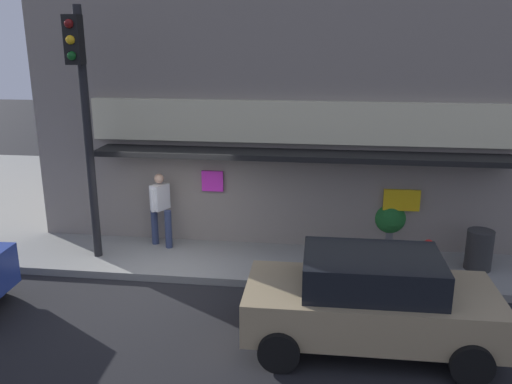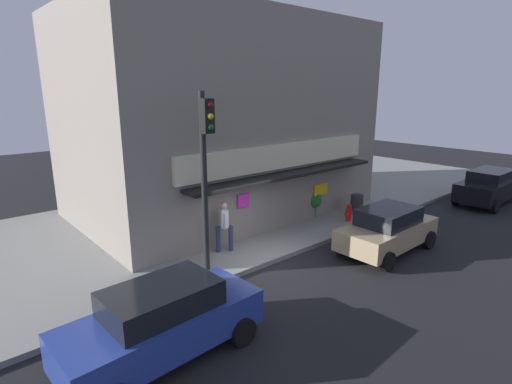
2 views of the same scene
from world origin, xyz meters
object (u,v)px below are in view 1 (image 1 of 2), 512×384
object	(u,v)px
traffic_light	(83,103)
potted_plant_by_doorway	(389,219)
parked_car_tan	(370,300)
fire_hydrant	(427,257)
trash_can	(479,250)
pedestrian	(160,207)
potted_plant_by_window	(249,211)

from	to	relation	value
traffic_light	potted_plant_by_doorway	size ratio (longest dim) A/B	4.74
parked_car_tan	fire_hydrant	bearing A→B (deg)	62.48
trash_can	pedestrian	size ratio (longest dim) A/B	0.49
traffic_light	fire_hydrant	size ratio (longest dim) A/B	7.11
fire_hydrant	potted_plant_by_window	bearing A→B (deg)	153.91
potted_plant_by_doorway	parked_car_tan	distance (m)	4.12
fire_hydrant	potted_plant_by_window	distance (m)	4.44
potted_plant_by_window	trash_can	bearing A→B (deg)	-17.00
potted_plant_by_window	parked_car_tan	distance (m)	5.27
potted_plant_by_window	parked_car_tan	xyz separation A→B (m)	(2.62, -4.57, 0.09)
fire_hydrant	trash_can	xyz separation A→B (m)	(1.12, 0.39, 0.07)
fire_hydrant	potted_plant_by_doorway	distance (m)	1.60
potted_plant_by_doorway	parked_car_tan	world-z (taller)	parked_car_tan
parked_car_tan	pedestrian	bearing A→B (deg)	142.87
trash_can	pedestrian	xyz separation A→B (m)	(-7.00, 0.41, 0.53)
pedestrian	parked_car_tan	bearing A→B (deg)	-37.13
traffic_light	parked_car_tan	size ratio (longest dim) A/B	1.33
trash_can	parked_car_tan	xyz separation A→B (m)	(-2.48, -3.01, 0.23)
potted_plant_by_window	pedestrian	bearing A→B (deg)	-148.98
parked_car_tan	traffic_light	bearing A→B (deg)	156.15
potted_plant_by_window	potted_plant_by_doorway	bearing A→B (deg)	-8.67
traffic_light	fire_hydrant	world-z (taller)	traffic_light
fire_hydrant	pedestrian	xyz separation A→B (m)	(-5.89, 0.81, 0.60)
potted_plant_by_window	parked_car_tan	size ratio (longest dim) A/B	0.24
traffic_light	fire_hydrant	distance (m)	7.76
fire_hydrant	potted_plant_by_window	xyz separation A→B (m)	(-3.98, 1.95, 0.20)
fire_hydrant	parked_car_tan	bearing A→B (deg)	-117.52
pedestrian	potted_plant_by_window	bearing A→B (deg)	31.02
traffic_light	potted_plant_by_doorway	bearing A→B (deg)	13.05
traffic_light	parked_car_tan	xyz separation A→B (m)	(5.77, -2.55, -2.76)
potted_plant_by_doorway	fire_hydrant	bearing A→B (deg)	-66.35
fire_hydrant	parked_car_tan	world-z (taller)	parked_car_tan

